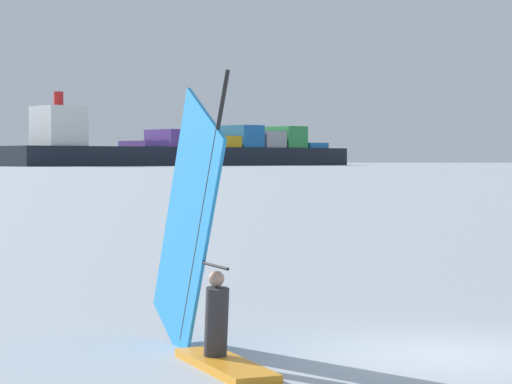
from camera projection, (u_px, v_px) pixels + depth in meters
ground_plane at (444, 355)px, 16.15m from camera, size 4000.00×4000.00×0.00m
windsurfer at (203, 281)px, 15.86m from camera, size 1.63×4.35×4.28m
cargo_ship at (189, 149)px, 507.89m from camera, size 158.39×120.07×30.91m
distant_headland at (91, 140)px, 1207.35m from camera, size 761.91×375.40×48.18m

